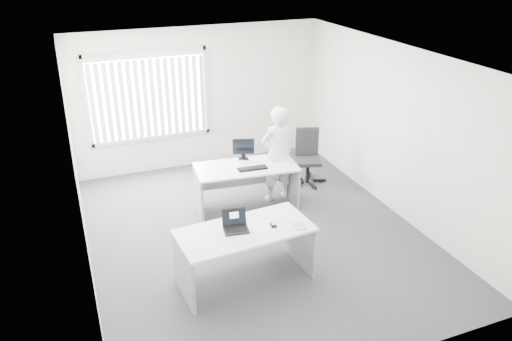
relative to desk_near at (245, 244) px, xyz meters
name	(u,v)px	position (x,y,z in m)	size (l,w,h in m)	color
ground	(254,233)	(0.56, 1.09, -0.58)	(6.00, 6.00, 0.00)	#4E4E55
wall_back	(199,98)	(0.56, 4.09, 0.82)	(5.00, 0.02, 2.80)	white
wall_front	(366,263)	(0.56, -1.91, 0.82)	(5.00, 0.02, 2.80)	white
wall_left	(77,179)	(-1.94, 1.09, 0.82)	(0.02, 6.00, 2.80)	white
wall_right	(395,131)	(3.06, 1.09, 0.82)	(0.02, 6.00, 2.80)	white
ceiling	(254,57)	(0.56, 1.09, 2.22)	(5.00, 6.00, 0.02)	white
window	(149,96)	(-0.44, 4.05, 0.97)	(2.32, 0.06, 1.76)	beige
blinds	(150,99)	(-0.44, 3.99, 0.94)	(2.20, 0.10, 1.50)	white
desk_near	(245,244)	(0.00, 0.00, 0.00)	(1.83, 0.97, 0.81)	white
desk_far	(246,178)	(0.74, 1.94, -0.02)	(1.78, 0.96, 0.78)	white
office_chair	(307,166)	(2.18, 2.46, -0.26)	(0.75, 0.75, 1.05)	black
person	(277,154)	(1.36, 2.04, 0.28)	(0.63, 0.42, 1.74)	silver
laptop	(236,223)	(-0.12, 0.01, 0.35)	(0.32, 0.29, 0.25)	black
paper_sheet	(266,225)	(0.29, -0.01, 0.23)	(0.33, 0.23, 0.00)	white
mouse	(273,224)	(0.38, -0.05, 0.25)	(0.07, 0.12, 0.05)	silver
booklet	(300,227)	(0.70, -0.21, 0.23)	(0.14, 0.19, 0.01)	white
keyboard	(253,168)	(0.80, 1.79, 0.21)	(0.50, 0.17, 0.02)	black
monitor	(243,149)	(0.81, 2.24, 0.38)	(0.38, 0.11, 0.38)	black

